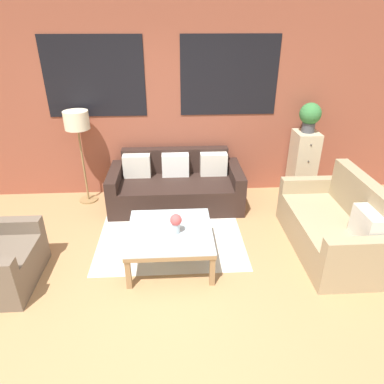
% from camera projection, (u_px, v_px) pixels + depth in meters
% --- Properties ---
extents(ground_plane, '(16.00, 16.00, 0.00)m').
position_uv_depth(ground_plane, '(165.00, 295.00, 3.51)').
color(ground_plane, '#AD7F51').
extents(wall_back_brick, '(8.40, 0.09, 2.80)m').
position_uv_depth(wall_back_brick, '(164.00, 104.00, 5.04)').
color(wall_back_brick, brown).
rests_on(wall_back_brick, ground_plane).
extents(rug, '(1.84, 1.76, 0.00)m').
position_uv_depth(rug, '(171.00, 231.00, 4.57)').
color(rug, silver).
rests_on(rug, ground_plane).
extents(couch_dark, '(1.93, 0.88, 0.78)m').
position_uv_depth(couch_dark, '(176.00, 186.00, 5.12)').
color(couch_dark, black).
rests_on(couch_dark, ground_plane).
extents(settee_vintage, '(0.80, 1.58, 0.92)m').
position_uv_depth(settee_vintage, '(334.00, 227.00, 4.08)').
color(settee_vintage, tan).
rests_on(settee_vintage, ground_plane).
extents(coffee_table, '(0.95, 0.95, 0.41)m').
position_uv_depth(coffee_table, '(170.00, 235.00, 3.86)').
color(coffee_table, silver).
rests_on(coffee_table, ground_plane).
extents(floor_lamp, '(0.35, 0.35, 1.40)m').
position_uv_depth(floor_lamp, '(77.00, 125.00, 4.80)').
color(floor_lamp, olive).
rests_on(floor_lamp, ground_plane).
extents(drawer_cabinet, '(0.35, 0.42, 1.03)m').
position_uv_depth(drawer_cabinet, '(302.00, 164.00, 5.30)').
color(drawer_cabinet, '#C6B793').
rests_on(drawer_cabinet, ground_plane).
extents(potted_plant, '(0.31, 0.31, 0.43)m').
position_uv_depth(potted_plant, '(310.00, 116.00, 4.96)').
color(potted_plant, '#47474C').
rests_on(potted_plant, drawer_cabinet).
extents(flower_vase, '(0.13, 0.13, 0.23)m').
position_uv_depth(flower_vase, '(176.00, 222.00, 3.74)').
color(flower_vase, '#ADBCC6').
rests_on(flower_vase, coffee_table).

